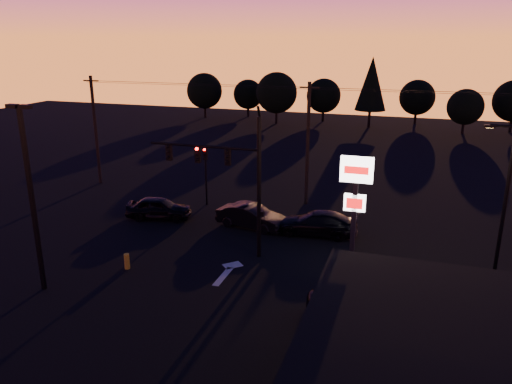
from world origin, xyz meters
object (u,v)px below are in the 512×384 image
car_left (159,208)px  car_right (316,223)px  bollard (127,261)px  parking_lot_light (30,188)px  traffic_signal_mast (231,171)px  secondary_signal (206,168)px  car_mid (251,216)px  streetlight (504,196)px  suv_parked (341,326)px  pylon_sign (355,196)px

car_left → car_right: size_ratio=0.86×
bollard → parking_lot_light: bearing=-130.0°
traffic_signal_mast → parking_lot_light: 10.19m
traffic_signal_mast → car_left: traffic_signal_mast is taller
secondary_signal → car_right: secondary_signal is taller
car_right → car_mid: bearing=-92.6°
traffic_signal_mast → secondary_signal: bearing=123.2°
bollard → car_right: size_ratio=0.17×
car_mid → streetlight: bearing=-90.2°
secondary_signal → car_left: size_ratio=0.98×
car_mid → parking_lot_light: bearing=157.6°
secondary_signal → bollard: 11.50m
streetlight → car_right: size_ratio=1.55×
car_left → suv_parked: (14.19, -10.76, 0.01)m
bollard → suv_parked: (12.04, -3.23, 0.33)m
parking_lot_light → car_left: (0.57, 10.77, -4.51)m
bollard → suv_parked: bearing=-15.0°
parking_lot_light → bollard: 6.43m
traffic_signal_mast → pylon_sign: size_ratio=1.26×
pylon_sign → bollard: (-11.77, -1.25, -4.48)m
parking_lot_light → car_right: size_ratio=1.77×
streetlight → car_mid: bearing=169.5°
pylon_sign → suv_parked: pylon_sign is taller
car_right → suv_parked: 11.75m
car_mid → pylon_sign: bearing=-121.8°
pylon_sign → streetlight: (6.91, 4.00, -0.49)m
car_mid → car_right: car_mid is taller
secondary_signal → streetlight: (18.91, -5.99, 1.56)m
suv_parked → bollard: bearing=148.9°
pylon_sign → suv_parked: size_ratio=1.24×
pylon_sign → bollard: pylon_sign is taller
parking_lot_light → pylon_sign: (14.50, 4.50, -0.36)m
secondary_signal → pylon_sign: size_ratio=0.64×
traffic_signal_mast → suv_parked: 10.97m
bollard → suv_parked: size_ratio=0.16×
secondary_signal → car_mid: secondary_signal is taller
pylon_sign → car_left: pylon_sign is taller
car_right → traffic_signal_mast: bearing=-47.7°
car_left → car_right: (10.86, 0.51, -0.01)m
pylon_sign → car_right: size_ratio=1.32×
secondary_signal → bollard: bearing=-88.8°
streetlight → car_right: (-9.98, 2.78, -3.67)m
parking_lot_light → bollard: bearing=50.0°
pylon_sign → streetlight: 8.00m
car_mid → car_right: size_ratio=0.89×
parking_lot_light → streetlight: bearing=21.7°
traffic_signal_mast → parking_lot_light: parking_lot_light is taller
traffic_signal_mast → car_left: (-6.83, 3.78, -4.18)m
traffic_signal_mast → bollard: 7.50m
traffic_signal_mast → pylon_sign: 7.52m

